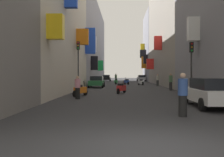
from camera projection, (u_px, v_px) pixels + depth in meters
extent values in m
plane|color=#2D2D30|center=(126.00, 86.00, 35.72)|extent=(140.00, 140.00, 0.00)
cube|color=orange|center=(82.00, 37.00, 24.85)|extent=(1.17, 0.55, 1.54)
cube|color=yellow|center=(56.00, 27.00, 15.05)|extent=(0.96, 0.61, 1.47)
cube|color=blue|center=(90.00, 41.00, 31.02)|extent=(1.22, 0.47, 3.17)
cube|color=gray|center=(83.00, 44.00, 48.84)|extent=(6.00, 34.06, 14.90)
cube|color=white|center=(92.00, 44.00, 33.12)|extent=(1.15, 0.44, 1.99)
cube|color=green|center=(100.00, 66.00, 47.24)|extent=(1.03, 0.57, 1.86)
cube|color=black|center=(94.00, 63.00, 36.52)|extent=(1.03, 0.42, 2.02)
cube|color=white|center=(193.00, 29.00, 18.31)|extent=(0.82, 0.49, 1.71)
cube|color=gray|center=(178.00, 17.00, 38.77)|extent=(6.00, 25.15, 20.70)
cube|color=red|center=(150.00, 64.00, 43.91)|extent=(1.22, 0.55, 1.81)
cube|color=red|center=(158.00, 43.00, 35.18)|extent=(1.04, 0.45, 1.91)
cube|color=gray|center=(158.00, 47.00, 58.51)|extent=(6.00, 13.53, 15.61)
cube|color=orange|center=(144.00, 62.00, 57.02)|extent=(1.04, 0.40, 2.63)
cube|color=blue|center=(144.00, 61.00, 57.54)|extent=(0.85, 0.42, 2.23)
cube|color=black|center=(145.00, 59.00, 54.05)|extent=(0.89, 0.60, 1.91)
cube|color=black|center=(143.00, 54.00, 57.53)|extent=(1.34, 0.58, 1.84)
cube|color=yellow|center=(142.00, 50.00, 60.95)|extent=(0.98, 0.65, 3.18)
cube|color=#B7B7BC|center=(141.00, 79.00, 57.29)|extent=(1.74, 4.48, 0.63)
cube|color=black|center=(141.00, 76.00, 57.06)|extent=(1.53, 2.51, 0.48)
cylinder|color=black|center=(137.00, 80.00, 58.81)|extent=(0.18, 0.60, 0.60)
cylinder|color=black|center=(145.00, 80.00, 58.75)|extent=(0.18, 0.60, 0.60)
cylinder|color=black|center=(138.00, 80.00, 55.85)|extent=(0.18, 0.60, 0.60)
cylinder|color=black|center=(146.00, 80.00, 55.79)|extent=(0.18, 0.60, 0.60)
cube|color=white|center=(210.00, 95.00, 12.71)|extent=(1.74, 4.43, 0.61)
cube|color=black|center=(212.00, 84.00, 12.47)|extent=(1.53, 2.48, 0.54)
cylinder|color=black|center=(185.00, 98.00, 14.20)|extent=(0.18, 0.60, 0.60)
cylinder|color=black|center=(217.00, 98.00, 14.14)|extent=(0.18, 0.60, 0.60)
cylinder|color=black|center=(202.00, 105.00, 11.28)|extent=(0.18, 0.60, 0.60)
cube|color=#236638|center=(97.00, 83.00, 31.21)|extent=(1.66, 3.97, 0.57)
cube|color=black|center=(97.00, 78.00, 31.40)|extent=(1.46, 2.22, 0.52)
cylinder|color=black|center=(103.00, 85.00, 29.88)|extent=(0.18, 0.60, 0.60)
cylinder|color=black|center=(89.00, 85.00, 29.94)|extent=(0.18, 0.60, 0.60)
cylinder|color=black|center=(104.00, 85.00, 32.49)|extent=(0.18, 0.60, 0.60)
cylinder|color=black|center=(91.00, 85.00, 32.55)|extent=(0.18, 0.60, 0.60)
cube|color=black|center=(107.00, 79.00, 58.26)|extent=(1.67, 4.25, 0.59)
cube|color=black|center=(107.00, 76.00, 58.46)|extent=(1.47, 2.38, 0.54)
cylinder|color=black|center=(110.00, 80.00, 56.83)|extent=(0.18, 0.60, 0.60)
cylinder|color=black|center=(102.00, 80.00, 56.89)|extent=(0.18, 0.60, 0.60)
cylinder|color=black|center=(110.00, 80.00, 59.63)|extent=(0.18, 0.60, 0.60)
cylinder|color=black|center=(103.00, 80.00, 59.69)|extent=(0.18, 0.60, 0.60)
cube|color=#287F3D|center=(116.00, 81.00, 40.43)|extent=(0.53, 1.08, 0.45)
cube|color=black|center=(116.00, 79.00, 40.62)|extent=(0.37, 0.59, 0.16)
cylinder|color=#4C4C51|center=(116.00, 79.00, 39.91)|extent=(0.08, 0.28, 0.68)
cylinder|color=black|center=(116.00, 83.00, 39.79)|extent=(0.14, 0.49, 0.48)
cylinder|color=black|center=(116.00, 83.00, 41.08)|extent=(0.14, 0.49, 0.48)
cube|color=orange|center=(80.00, 90.00, 18.92)|extent=(0.87, 1.28, 0.45)
cube|color=black|center=(79.00, 86.00, 18.71)|extent=(0.51, 0.64, 0.16)
cylinder|color=#4C4C51|center=(84.00, 85.00, 19.46)|extent=(0.16, 0.28, 0.68)
cylinder|color=black|center=(85.00, 92.00, 19.61)|extent=(0.28, 0.48, 0.48)
cylinder|color=black|center=(75.00, 94.00, 18.25)|extent=(0.28, 0.48, 0.48)
cube|color=silver|center=(141.00, 82.00, 37.60)|extent=(0.81, 1.26, 0.45)
cube|color=black|center=(141.00, 80.00, 37.38)|extent=(0.49, 0.63, 0.16)
cylinder|color=#4C4C51|center=(139.00, 80.00, 38.16)|extent=(0.15, 0.28, 0.68)
cylinder|color=black|center=(139.00, 83.00, 38.31)|extent=(0.25, 0.49, 0.48)
cylinder|color=black|center=(143.00, 84.00, 36.90)|extent=(0.25, 0.49, 0.48)
cube|color=#2D4CAD|center=(127.00, 82.00, 39.66)|extent=(0.80, 1.20, 0.45)
cube|color=black|center=(127.00, 80.00, 39.46)|extent=(0.49, 0.64, 0.16)
cylinder|color=#4C4C51|center=(125.00, 79.00, 40.18)|extent=(0.15, 0.28, 0.68)
cylinder|color=black|center=(125.00, 83.00, 40.33)|extent=(0.26, 0.48, 0.48)
cylinder|color=black|center=(128.00, 83.00, 39.00)|extent=(0.26, 0.48, 0.48)
cube|color=red|center=(121.00, 88.00, 21.51)|extent=(0.83, 1.25, 0.45)
cube|color=black|center=(120.00, 85.00, 21.30)|extent=(0.50, 0.64, 0.16)
cylinder|color=#4C4C51|center=(124.00, 84.00, 22.04)|extent=(0.15, 0.28, 0.68)
cylinder|color=black|center=(124.00, 90.00, 22.19)|extent=(0.27, 0.48, 0.48)
cylinder|color=black|center=(118.00, 91.00, 20.84)|extent=(0.27, 0.48, 0.48)
cylinder|color=black|center=(116.00, 81.00, 43.25)|extent=(0.35, 0.35, 0.84)
cylinder|color=#4C724C|center=(116.00, 77.00, 43.24)|extent=(0.42, 0.42, 0.66)
sphere|color=tan|center=(116.00, 74.00, 43.23)|extent=(0.23, 0.23, 0.23)
cylinder|color=black|center=(78.00, 93.00, 16.76)|extent=(0.33, 0.33, 0.75)
cylinder|color=pink|center=(78.00, 83.00, 16.75)|extent=(0.39, 0.39, 0.59)
sphere|color=tan|center=(78.00, 77.00, 16.74)|extent=(0.20, 0.20, 0.20)
cylinder|color=#2F2F2F|center=(158.00, 83.00, 34.70)|extent=(0.45, 0.45, 0.80)
cylinder|color=#B2AD9E|center=(158.00, 78.00, 34.68)|extent=(0.54, 0.54, 0.64)
sphere|color=tan|center=(158.00, 75.00, 34.68)|extent=(0.22, 0.22, 0.22)
cylinder|color=#282828|center=(171.00, 86.00, 25.58)|extent=(0.45, 0.45, 0.84)
cylinder|color=#4C724C|center=(171.00, 79.00, 25.56)|extent=(0.53, 0.53, 0.67)
sphere|color=tan|center=(171.00, 74.00, 25.55)|extent=(0.23, 0.23, 0.23)
cylinder|color=black|center=(183.00, 106.00, 9.88)|extent=(0.32, 0.32, 0.83)
cylinder|color=#335199|center=(183.00, 87.00, 9.87)|extent=(0.38, 0.38, 0.66)
sphere|color=tan|center=(183.00, 76.00, 9.86)|extent=(0.22, 0.22, 0.22)
cylinder|color=#2D2D2D|center=(191.00, 74.00, 18.72)|extent=(0.12, 0.12, 3.25)
cube|color=black|center=(191.00, 47.00, 18.69)|extent=(0.26, 0.26, 0.75)
sphere|color=red|center=(192.00, 44.00, 18.54)|extent=(0.14, 0.14, 0.14)
sphere|color=orange|center=(192.00, 47.00, 18.55)|extent=(0.14, 0.14, 0.14)
sphere|color=green|center=(192.00, 51.00, 18.55)|extent=(0.14, 0.14, 0.14)
cylinder|color=#2D2D2D|center=(78.00, 71.00, 23.68)|extent=(0.12, 0.12, 3.93)
cube|color=black|center=(78.00, 46.00, 23.64)|extent=(0.26, 0.26, 0.75)
sphere|color=red|center=(78.00, 43.00, 23.49)|extent=(0.14, 0.14, 0.14)
sphere|color=orange|center=(78.00, 45.00, 23.50)|extent=(0.14, 0.14, 0.14)
sphere|color=green|center=(78.00, 48.00, 23.50)|extent=(0.14, 0.14, 0.14)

